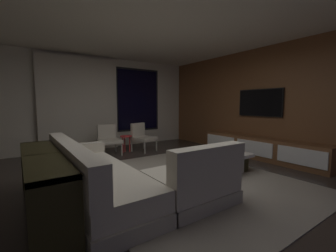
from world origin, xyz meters
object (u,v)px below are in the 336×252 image
Objects in this scene: accent_chair_near_window at (142,136)px; coffee_table at (212,161)px; accent_chair_by_curtain at (108,138)px; mounted_tv at (260,103)px; book_stack_on_coffee_table at (220,151)px; media_console at (261,149)px; side_stool at (126,139)px; console_table_behind_couch at (44,181)px; sectional_couch at (121,179)px.

coffee_table is at bearing -82.97° from accent_chair_near_window.
accent_chair_by_curtain is (-0.93, 0.10, 0.00)m from accent_chair_near_window.
book_stack_on_coffee_table is at bearing -171.65° from mounted_tv.
accent_chair_by_curtain is 0.25× the size of media_console.
accent_chair_by_curtain is at bearing 173.70° from side_stool.
mounted_tv reaches higher than side_stool.
accent_chair_near_window is 0.25× the size of media_console.
media_console is at bearing 1.76° from book_stack_on_coffee_table.
accent_chair_near_window reaches higher than media_console.
accent_chair_by_curtain is 3.17m from console_table_behind_couch.
accent_chair_by_curtain is at bearing 73.73° from sectional_couch.
book_stack_on_coffee_table is 0.25× the size of mounted_tv.
book_stack_on_coffee_table is at bearing 1.01° from console_table_behind_couch.
console_table_behind_couch reaches higher than book_stack_on_coffee_table.
sectional_couch is at bearing -176.40° from media_console.
accent_chair_near_window is 0.37× the size of console_table_behind_couch.
coffee_table is 3.94× the size of book_stack_on_coffee_table.
console_table_behind_couch is (-4.57, -0.10, 0.16)m from media_console.
accent_chair_near_window is at bearing -6.23° from side_stool.
book_stack_on_coffee_table is at bearing -70.84° from side_stool.
book_stack_on_coffee_table is at bearing -34.99° from coffee_table.
coffee_table is 1.49× the size of accent_chair_by_curtain.
accent_chair_by_curtain reaches higher than coffee_table.
side_stool reaches higher than book_stack_on_coffee_table.
side_stool is at bearing -6.30° from accent_chair_by_curtain.
mounted_tv is (1.66, 0.24, 0.96)m from book_stack_on_coffee_table.
accent_chair_near_window is at bearing 132.82° from mounted_tv.
media_console is (1.91, -2.46, -0.18)m from accent_chair_near_window.
accent_chair_by_curtain is at bearing 137.96° from media_console.
accent_chair_near_window is 3.12m from media_console.
console_table_behind_couch is (-2.65, -2.56, -0.02)m from accent_chair_near_window.
mounted_tv reaches higher than media_console.
coffee_table is at bearing 7.76° from sectional_couch.
media_console is (3.66, 0.23, -0.04)m from sectional_couch.
accent_chair_by_curtain is (-1.22, 2.51, 0.25)m from coffee_table.
book_stack_on_coffee_table is at bearing -62.48° from accent_chair_by_curtain.
console_table_behind_couch is (-1.73, -2.66, -0.02)m from accent_chair_by_curtain.
accent_chair_by_curtain is (-1.36, 2.61, 0.05)m from book_stack_on_coffee_table.
accent_chair_by_curtain is 3.94m from mounted_tv.
media_console is at bearing -42.04° from accent_chair_by_curtain.
sectional_couch is 3.21m from accent_chair_near_window.
mounted_tv is at bearing -38.02° from accent_chair_by_curtain.
side_stool is 3.41m from console_table_behind_couch.
sectional_couch reaches higher than accent_chair_near_window.
side_stool is at bearing 173.77° from accent_chair_near_window.
book_stack_on_coffee_table is 2.54m from accent_chair_near_window.
mounted_tv is at bearing 4.79° from coffee_table.
sectional_couch reaches higher than accent_chair_by_curtain.
coffee_table is 1.49× the size of accent_chair_near_window.
media_console is (2.84, -2.56, -0.18)m from accent_chair_by_curtain.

